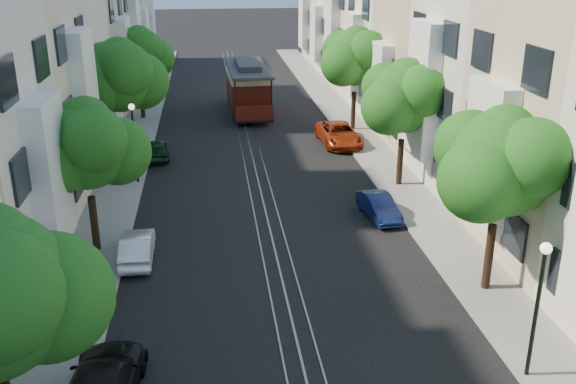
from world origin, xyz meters
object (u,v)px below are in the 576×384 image
object	(u,v)px
tree_w_b	(87,148)
parked_car_e_far	(339,134)
parked_car_w_far	(156,149)
tree_w_d	(139,55)
cable_car	(248,85)
tree_e_b	(502,166)
parked_car_e_mid	(379,207)
lamp_west	(134,131)
tree_e_d	(356,58)
tree_e_c	(405,99)
lamp_east	(539,291)
parked_car_w_mid	(137,247)
tree_w_c	(120,77)

from	to	relation	value
tree_w_b	parked_car_e_far	distance (m)	19.19
parked_car_e_far	parked_car_w_far	size ratio (longest dim) A/B	1.44
tree_w_d	cable_car	bearing A→B (deg)	7.82
tree_e_b	parked_car_e_mid	xyz separation A→B (m)	(-2.18, 7.05, -4.20)
lamp_west	parked_car_e_mid	bearing A→B (deg)	-27.71
tree_w_b	parked_car_w_far	bearing A→B (deg)	82.87
tree_e_d	lamp_west	distance (m)	16.39
tree_e_c	tree_e_d	distance (m)	11.00
parked_car_e_far	parked_car_w_far	distance (m)	11.31
tree_w_d	parked_car_e_far	distance (m)	15.62
tree_e_c	parked_car_e_mid	world-z (taller)	tree_e_c
lamp_east	parked_car_w_mid	size ratio (longest dim) A/B	1.22
lamp_west	cable_car	xyz separation A→B (m)	(6.80, 15.02, -0.78)
tree_e_c	lamp_east	size ratio (longest dim) A/B	1.57
lamp_west	parked_car_e_mid	world-z (taller)	lamp_west
tree_w_c	parked_car_e_mid	bearing A→B (deg)	-36.22
tree_w_c	cable_car	world-z (taller)	tree_w_c
parked_car_e_far	parked_car_w_mid	xyz separation A→B (m)	(-11.07, -14.86, -0.11)
tree_w_d	tree_w_c	bearing A→B (deg)	-90.00
parked_car_e_far	tree_e_c	bearing A→B (deg)	-81.40
tree_w_c	lamp_west	xyz separation A→B (m)	(0.84, -2.98, -2.22)
tree_w_b	parked_car_e_far	xyz separation A→B (m)	(12.74, 13.86, -3.72)
tree_e_c	parked_car_w_mid	distance (m)	15.08
tree_w_c	tree_w_b	bearing A→B (deg)	-90.00
tree_e_d	cable_car	bearing A→B (deg)	138.18
tree_e_c	tree_e_b	bearing A→B (deg)	-90.00
lamp_east	parked_car_w_far	bearing A→B (deg)	118.11
parked_car_e_far	parked_car_w_far	world-z (taller)	parked_car_e_far
tree_w_b	cable_car	xyz separation A→B (m)	(7.64, 23.05, -2.33)
tree_e_c	parked_car_e_mid	size ratio (longest dim) A/B	1.99
parked_car_w_far	tree_w_c	bearing A→B (deg)	33.84
tree_w_c	parked_car_e_mid	size ratio (longest dim) A/B	2.17
tree_w_d	lamp_east	xyz separation A→B (m)	(13.44, -31.98, -1.75)
tree_e_b	tree_e_c	world-z (taller)	tree_e_b
lamp_west	parked_car_e_mid	distance (m)	13.06
parked_car_w_mid	parked_car_w_far	world-z (taller)	parked_car_w_far
tree_e_b	tree_e_d	bearing A→B (deg)	90.00
tree_e_b	lamp_west	bearing A→B (deg)	136.15
tree_w_d	cable_car	distance (m)	8.12
parked_car_e_far	parked_car_w_far	xyz separation A→B (m)	(-11.20, -1.55, -0.10)
tree_e_b	parked_car_w_mid	world-z (taller)	tree_e_b
cable_car	parked_car_e_mid	bearing A→B (deg)	-79.48
tree_e_b	tree_w_c	bearing A→B (deg)	131.99
tree_w_b	tree_w_d	bearing A→B (deg)	90.00
tree_w_d	lamp_west	size ratio (longest dim) A/B	1.57
parked_car_e_far	tree_w_d	bearing A→B (deg)	144.07
tree_e_c	tree_e_d	size ratio (longest dim) A/B	0.95
cable_car	parked_car_w_mid	xyz separation A→B (m)	(-5.97, -24.05, -1.51)
tree_e_d	parked_car_e_far	world-z (taller)	tree_e_d
tree_e_b	parked_car_e_mid	size ratio (longest dim) A/B	2.05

